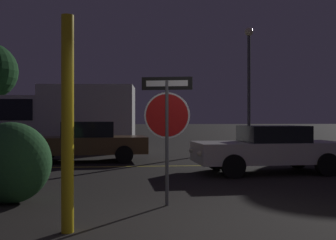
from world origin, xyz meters
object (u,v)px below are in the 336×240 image
Objects in this scene: yellow_pole_left at (68,124)px; hedge_bush_1 at (11,163)px; passing_car_3 at (269,149)px; stop_sign at (167,115)px; passing_car_2 at (85,142)px; delivery_truck at (59,116)px; street_lamp at (249,72)px.

yellow_pole_left is 1.98× the size of hedge_bush_1.
hedge_bush_1 is 0.34× the size of passing_car_3.
stop_sign is 1.54× the size of hedge_bush_1.
hedge_bush_1 is at bearing 125.06° from yellow_pole_left.
hedge_bush_1 reaches higher than passing_car_3.
passing_car_2 is 1.07× the size of passing_car_3.
yellow_pole_left is at bearing -123.02° from stop_sign.
hedge_bush_1 is 6.56m from passing_car_2.
stop_sign is 7.37m from passing_car_2.
stop_sign is 0.52× the size of passing_car_3.
hedge_bush_1 is 0.20× the size of delivery_truck.
yellow_pole_left reaches higher than passing_car_2.
yellow_pole_left is at bearing -54.94° from hedge_bush_1.
street_lamp is at bearing -16.76° from passing_car_3.
passing_car_2 is 9.54m from street_lamp.
delivery_truck is (-4.02, 11.70, 0.12)m from stop_sign.
yellow_pole_left is (-1.42, -1.39, -0.13)m from stop_sign.
stop_sign reaches higher than passing_car_3.
delivery_truck reaches higher than passing_car_2.
yellow_pole_left is 6.86m from passing_car_3.
stop_sign is 4.91m from passing_car_3.
passing_car_3 is at bearing -134.42° from delivery_truck.
passing_car_3 is at bearing -104.04° from street_lamp.
passing_car_3 is 9.16m from street_lamp.
stop_sign is 13.28m from street_lamp.
stop_sign is at bearing -113.67° from street_lamp.
stop_sign is at bearing 136.36° from passing_car_3.
stop_sign reaches higher than hedge_bush_1.
passing_car_2 is at bearing 85.92° from hedge_bush_1.
delivery_truck is at bearing 96.67° from hedge_bush_1.
stop_sign is 2.85m from hedge_bush_1.
hedge_bush_1 is 0.23× the size of street_lamp.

